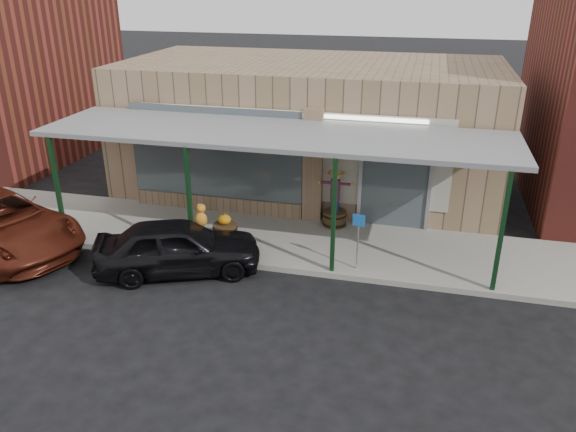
% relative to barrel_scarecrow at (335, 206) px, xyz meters
% --- Properties ---
extents(ground, '(120.00, 120.00, 0.00)m').
position_rel_barrel_scarecrow_xyz_m(ground, '(-1.41, -4.80, -0.73)').
color(ground, black).
rests_on(ground, ground).
extents(sidewalk, '(40.00, 3.20, 0.15)m').
position_rel_barrel_scarecrow_xyz_m(sidewalk, '(-1.41, -1.20, -0.65)').
color(sidewalk, gray).
rests_on(sidewalk, ground).
extents(storefront, '(12.00, 6.25, 4.20)m').
position_rel_barrel_scarecrow_xyz_m(storefront, '(-1.41, 3.36, 1.36)').
color(storefront, '#917259').
rests_on(storefront, ground).
extents(awning, '(12.00, 3.00, 3.04)m').
position_rel_barrel_scarecrow_xyz_m(awning, '(-1.41, -1.24, 2.28)').
color(awning, slate).
rests_on(awning, ground).
extents(block_buildings_near, '(61.00, 8.00, 8.00)m').
position_rel_barrel_scarecrow_xyz_m(block_buildings_near, '(0.60, 4.40, 3.04)').
color(block_buildings_near, maroon).
rests_on(block_buildings_near, ground).
extents(barrel_scarecrow, '(1.02, 0.84, 1.71)m').
position_rel_barrel_scarecrow_xyz_m(barrel_scarecrow, '(0.00, 0.00, 0.00)').
color(barrel_scarecrow, '#48361D').
rests_on(barrel_scarecrow, sidewalk).
extents(barrel_pumpkin, '(0.86, 0.86, 0.77)m').
position_rel_barrel_scarecrow_xyz_m(barrel_pumpkin, '(-2.71, -1.61, -0.31)').
color(barrel_pumpkin, '#48361D').
rests_on(barrel_pumpkin, sidewalk).
extents(handicap_sign, '(0.29, 0.06, 1.43)m').
position_rel_barrel_scarecrow_xyz_m(handicap_sign, '(0.96, -2.40, 0.34)').
color(handicap_sign, gray).
rests_on(handicap_sign, sidewalk).
extents(parked_sedan, '(4.26, 2.95, 1.53)m').
position_rel_barrel_scarecrow_xyz_m(parked_sedan, '(-3.28, -3.33, -0.05)').
color(parked_sedan, black).
rests_on(parked_sedan, ground).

